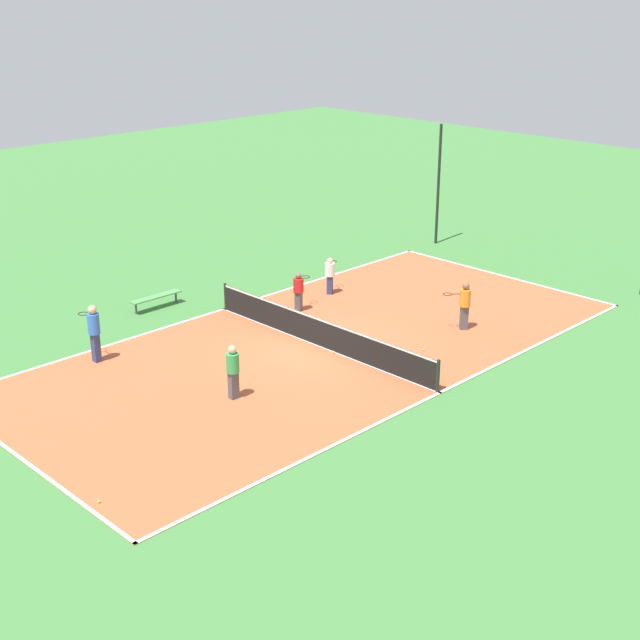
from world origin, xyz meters
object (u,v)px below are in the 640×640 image
object	(u,v)px
tennis_ball_near_net	(99,502)
player_far_green	(233,369)
tennis_ball_midcourt	(333,352)
fence_post_back_left	(438,185)
player_center_orange	(465,303)
bench	(156,298)
tennis_ball_left_sideline	(423,350)
player_near_white	(330,273)
tennis_net	(320,332)
player_near_blue	(94,329)
player_coach_red	(299,289)

from	to	relation	value
tennis_ball_near_net	player_far_green	bearing A→B (deg)	109.73
tennis_ball_midcourt	fence_post_back_left	world-z (taller)	fence_post_back_left
player_center_orange	tennis_ball_near_net	bearing A→B (deg)	42.39
bench	tennis_ball_left_sideline	bearing A→B (deg)	-68.31
player_near_white	tennis_ball_near_net	world-z (taller)	player_near_white
tennis_ball_near_net	fence_post_back_left	world-z (taller)	fence_post_back_left
bench	player_center_orange	xyz separation A→B (m)	(8.86, 6.00, 0.55)
tennis_net	player_far_green	xyz separation A→B (m)	(0.97, -4.32, 0.39)
tennis_ball_left_sideline	fence_post_back_left	size ratio (longest dim) A/B	0.01
player_near_blue	tennis_ball_left_sideline	xyz separation A→B (m)	(6.47, 7.65, -1.01)
player_center_orange	tennis_net	bearing A→B (deg)	12.15
tennis_net	player_center_orange	xyz separation A→B (m)	(2.30, 4.39, 0.43)
tennis_net	tennis_ball_midcourt	world-z (taller)	tennis_net
player_near_blue	fence_post_back_left	world-z (taller)	fence_post_back_left
player_far_green	tennis_ball_midcourt	bearing A→B (deg)	-172.39
bench	player_center_orange	size ratio (longest dim) A/B	1.23
player_far_green	tennis_ball_near_net	bearing A→B (deg)	23.58
player_center_orange	player_coach_red	size ratio (longest dim) A/B	1.17
player_near_white	tennis_ball_midcourt	distance (m)	5.66
tennis_ball_left_sideline	fence_post_back_left	world-z (taller)	fence_post_back_left
tennis_ball_left_sideline	player_center_orange	bearing A→B (deg)	95.89
tennis_net	player_coach_red	distance (m)	3.32
fence_post_back_left	player_far_green	bearing A→B (deg)	-70.48
player_near_blue	player_center_orange	bearing A→B (deg)	-119.91
tennis_net	tennis_ball_left_sideline	world-z (taller)	tennis_net
player_far_green	player_center_orange	size ratio (longest dim) A/B	0.97
player_near_white	player_far_green	bearing A→B (deg)	173.21
tennis_net	tennis_ball_near_net	distance (m)	10.27
player_far_green	fence_post_back_left	distance (m)	17.31
player_near_white	tennis_ball_near_net	distance (m)	15.02
player_near_blue	tennis_ball_left_sideline	distance (m)	10.07
tennis_net	player_near_white	xyz separation A→B (m)	(-3.32, 3.81, 0.28)
player_far_green	player_near_white	world-z (taller)	player_far_green
tennis_ball_midcourt	fence_post_back_left	xyz separation A→B (m)	(-5.48, 12.03, 2.53)
player_far_green	player_coach_red	world-z (taller)	player_far_green
player_coach_red	fence_post_back_left	world-z (taller)	fence_post_back_left
tennis_net	player_center_orange	size ratio (longest dim) A/B	5.84
tennis_net	tennis_ball_near_net	size ratio (longest dim) A/B	138.99
tennis_net	player_coach_red	xyz separation A→B (m)	(-2.81, 1.74, 0.29)
player_near_white	tennis_ball_left_sideline	size ratio (longest dim) A/B	20.16
tennis_net	player_near_blue	world-z (taller)	player_near_blue
player_center_orange	player_far_green	bearing A→B (deg)	31.11
player_far_green	fence_post_back_left	world-z (taller)	fence_post_back_left
tennis_net	tennis_ball_near_net	bearing A→B (deg)	-73.31
fence_post_back_left	tennis_net	bearing A→B (deg)	-68.13
bench	player_near_blue	world-z (taller)	player_near_blue
tennis_net	tennis_ball_midcourt	distance (m)	0.84
tennis_ball_near_net	player_coach_red	bearing A→B (deg)	116.44
player_center_orange	fence_post_back_left	world-z (taller)	fence_post_back_left
bench	player_center_orange	bearing A→B (deg)	-55.88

